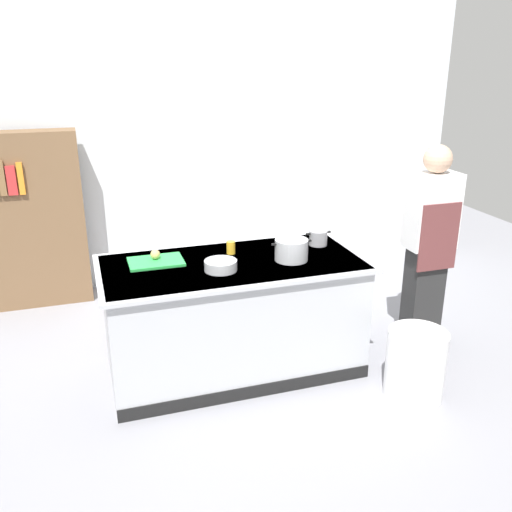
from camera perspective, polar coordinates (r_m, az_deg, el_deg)
name	(u,v)px	position (r m, az deg, el deg)	size (l,w,h in m)	color
ground_plane	(234,367)	(4.56, -2.26, -11.25)	(10.00, 10.00, 0.00)	gray
back_wall	(177,141)	(6.01, -8.04, 11.55)	(6.40, 0.12, 3.00)	silver
counter_island	(233,315)	(4.34, -2.34, -6.00)	(1.98, 0.98, 0.90)	#B7BABF
cutting_board	(156,262)	(4.21, -10.20, -0.57)	(0.40, 0.28, 0.02)	green
onion	(155,254)	(4.22, -10.26, 0.16)	(0.07, 0.07, 0.07)	tan
stock_pot	(291,250)	(4.19, 3.64, 0.65)	(0.32, 0.25, 0.16)	#B7BABF
sauce_pan	(318,238)	(4.54, 6.37, 1.86)	(0.21, 0.15, 0.12)	#99999E
mixing_bowl	(221,265)	(4.00, -3.63, -0.96)	(0.24, 0.24, 0.08)	#B7BABF
juice_cup	(231,248)	(4.32, -2.59, 0.87)	(0.07, 0.07, 0.10)	yellow
trash_bin	(415,364)	(4.25, 15.98, -10.57)	(0.43, 0.43, 0.51)	white
person_chef	(428,245)	(4.69, 17.21, 1.04)	(0.38, 0.25, 1.72)	#2A2A2A
bookshelf	(25,221)	(5.78, -22.54, 3.30)	(1.10, 0.31, 1.70)	brown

